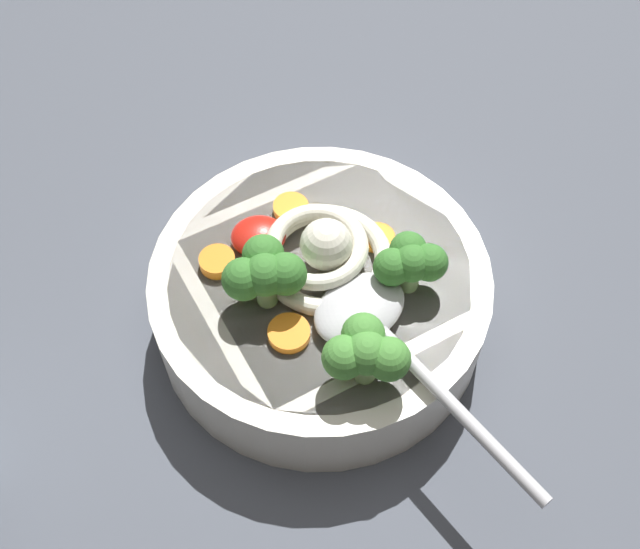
# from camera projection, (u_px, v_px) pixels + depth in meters

# --- Properties ---
(table_slab) EXTENTS (1.23, 1.23, 0.04)m
(table_slab) POSITION_uv_depth(u_px,v_px,m) (304.00, 353.00, 0.55)
(table_slab) COLOR #474C56
(table_slab) RESTS_ON ground
(soup_bowl) EXTENTS (0.22, 0.22, 0.05)m
(soup_bowl) POSITION_uv_depth(u_px,v_px,m) (320.00, 297.00, 0.52)
(soup_bowl) COLOR silver
(soup_bowl) RESTS_ON table_slab
(noodle_pile) EXTENTS (0.09, 0.09, 0.04)m
(noodle_pile) POSITION_uv_depth(u_px,v_px,m) (324.00, 252.00, 0.49)
(noodle_pile) COLOR silver
(noodle_pile) RESTS_ON soup_bowl
(soup_spoon) EXTENTS (0.12, 0.16, 0.02)m
(soup_spoon) POSITION_uv_depth(u_px,v_px,m) (375.00, 324.00, 0.47)
(soup_spoon) COLOR #B7B7BC
(soup_spoon) RESTS_ON soup_bowl
(chili_sauce_dollop) EXTENTS (0.04, 0.03, 0.02)m
(chili_sauce_dollop) POSITION_uv_depth(u_px,v_px,m) (258.00, 236.00, 0.50)
(chili_sauce_dollop) COLOR red
(chili_sauce_dollop) RESTS_ON soup_bowl
(broccoli_floret_front) EXTENTS (0.05, 0.04, 0.04)m
(broccoli_floret_front) POSITION_uv_depth(u_px,v_px,m) (411.00, 264.00, 0.48)
(broccoli_floret_front) COLOR #7A9E60
(broccoli_floret_front) RESTS_ON soup_bowl
(broccoli_floret_rear) EXTENTS (0.05, 0.04, 0.04)m
(broccoli_floret_rear) POSITION_uv_depth(u_px,v_px,m) (366.00, 352.00, 0.44)
(broccoli_floret_rear) COLOR #7A9E60
(broccoli_floret_rear) RESTS_ON soup_bowl
(broccoli_floret_left) EXTENTS (0.05, 0.04, 0.04)m
(broccoli_floret_left) POSITION_uv_depth(u_px,v_px,m) (264.00, 271.00, 0.47)
(broccoli_floret_left) COLOR #7A9E60
(broccoli_floret_left) RESTS_ON soup_bowl
(carrot_slice_extra_a) EXTENTS (0.02, 0.02, 0.01)m
(carrot_slice_extra_a) POSITION_uv_depth(u_px,v_px,m) (217.00, 262.00, 0.50)
(carrot_slice_extra_a) COLOR orange
(carrot_slice_extra_a) RESTS_ON soup_bowl
(carrot_slice_center) EXTENTS (0.02, 0.02, 0.00)m
(carrot_slice_center) POSITION_uv_depth(u_px,v_px,m) (378.00, 238.00, 0.51)
(carrot_slice_center) COLOR orange
(carrot_slice_center) RESTS_ON soup_bowl
(carrot_slice_beside_chili) EXTENTS (0.03, 0.03, 0.01)m
(carrot_slice_beside_chili) POSITION_uv_depth(u_px,v_px,m) (289.00, 333.00, 0.47)
(carrot_slice_beside_chili) COLOR orange
(carrot_slice_beside_chili) RESTS_ON soup_bowl
(carrot_slice_beside_noodles) EXTENTS (0.02, 0.02, 0.01)m
(carrot_slice_beside_noodles) POSITION_uv_depth(u_px,v_px,m) (298.00, 207.00, 0.52)
(carrot_slice_beside_noodles) COLOR orange
(carrot_slice_beside_noodles) RESTS_ON soup_bowl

